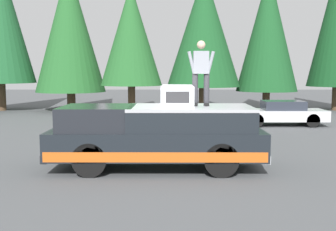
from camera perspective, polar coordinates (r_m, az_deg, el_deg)
The scene contains 9 objects.
ground_plane at distance 11.00m, azimuth 0.21°, elevation -7.25°, with size 90.00×90.00×0.00m, color #4C4F51.
pickup_truck at distance 10.76m, azimuth -1.58°, elevation -2.81°, with size 2.01×5.54×1.65m.
compressor_unit at distance 10.51m, azimuth 1.30°, elevation 2.75°, with size 0.65×0.84×0.56m.
person_on_truck_bed at distance 10.77m, azimuth 4.59°, elevation 6.14°, with size 0.29×0.72×1.69m.
parked_car_silver at distance 20.03m, azimuth 15.42°, elevation 0.33°, with size 1.64×4.10×1.16m.
conifer_left at distance 27.01m, azimuth 13.68°, elevation 11.32°, with size 3.84×3.84×8.82m.
conifer_center_left at distance 25.78m, azimuth 4.99°, elevation 11.82°, with size 4.52×4.52×8.60m.
conifer_center_right at distance 25.11m, azimuth -5.15°, elevation 11.04°, with size 3.70×3.70×7.71m.
conifer_right at distance 27.24m, azimuth -13.51°, elevation 11.63°, with size 4.43×4.43×9.21m.
Camera 1 is at (-10.70, -0.01, 2.57)m, focal length 43.94 mm.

